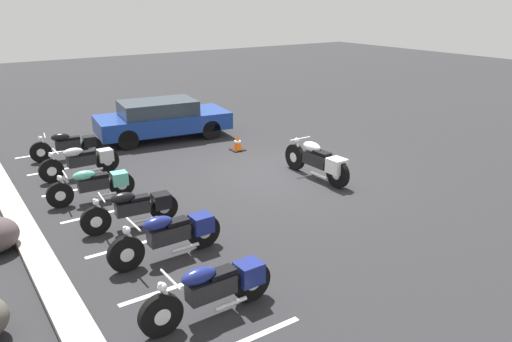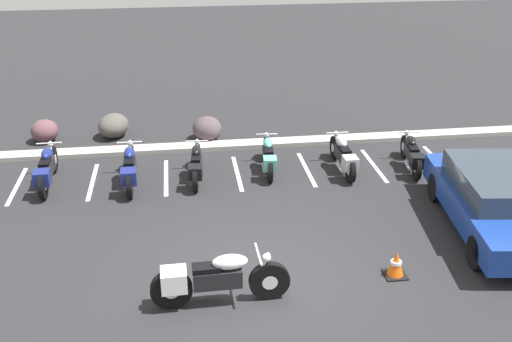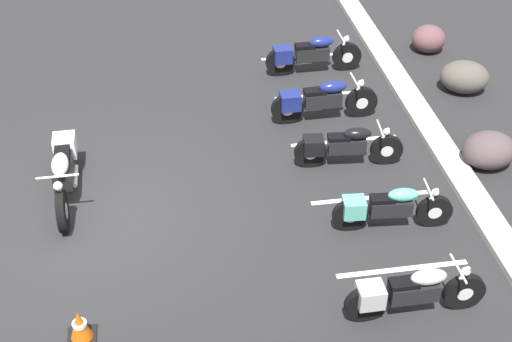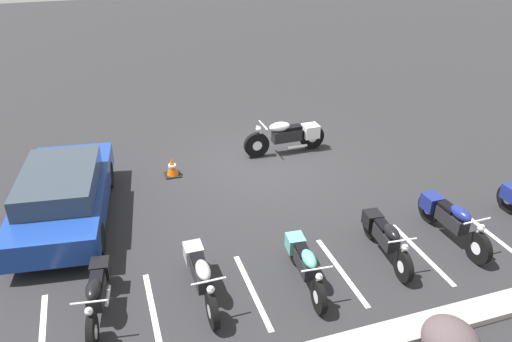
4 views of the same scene
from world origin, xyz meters
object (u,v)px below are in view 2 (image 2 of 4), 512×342
(parked_bike_4, at_px, (344,156))
(car_blue, at_px, (495,200))
(parked_bike_5, at_px, (412,154))
(landscape_rock_1, at_px, (207,129))
(parked_bike_1, at_px, (130,168))
(parked_bike_3, at_px, (268,156))
(parked_bike_2, at_px, (196,164))
(landscape_rock_0, at_px, (45,131))
(landscape_rock_2, at_px, (113,126))
(traffic_cone, at_px, (396,264))
(parked_bike_0, at_px, (47,169))
(motorcycle_white_featured, at_px, (213,279))

(parked_bike_4, distance_m, car_blue, 3.99)
(parked_bike_5, height_order, landscape_rock_1, parked_bike_5)
(car_blue, relative_size, landscape_rock_1, 4.58)
(parked_bike_1, xyz_separation_m, parked_bike_3, (3.41, 0.34, -0.04))
(parked_bike_2, bearing_deg, landscape_rock_0, 57.90)
(parked_bike_5, relative_size, car_blue, 0.44)
(parked_bike_2, height_order, landscape_rock_0, parked_bike_2)
(landscape_rock_2, bearing_deg, traffic_cone, -54.13)
(parked_bike_0, bearing_deg, traffic_cone, -124.94)
(parked_bike_5, distance_m, car_blue, 3.20)
(parked_bike_0, xyz_separation_m, parked_bike_5, (9.02, -0.24, -0.04))
(parked_bike_4, distance_m, landscape_rock_2, 6.77)
(motorcycle_white_featured, distance_m, parked_bike_3, 5.53)
(parked_bike_2, height_order, landscape_rock_2, parked_bike_2)
(motorcycle_white_featured, bearing_deg, parked_bike_1, 107.72)
(motorcycle_white_featured, relative_size, parked_bike_5, 1.20)
(parked_bike_5, bearing_deg, landscape_rock_1, 70.17)
(parked_bike_1, xyz_separation_m, landscape_rock_0, (-2.56, 3.22, -0.14))
(landscape_rock_1, distance_m, landscape_rock_2, 2.74)
(parked_bike_3, distance_m, traffic_cone, 5.13)
(car_blue, bearing_deg, parked_bike_4, -137.26)
(parked_bike_1, distance_m, parked_bike_2, 1.59)
(motorcycle_white_featured, distance_m, car_blue, 6.19)
(parked_bike_0, distance_m, traffic_cone, 8.45)
(parked_bike_4, bearing_deg, parked_bike_0, 88.53)
(car_blue, bearing_deg, traffic_cone, -54.81)
(parked_bike_4, height_order, traffic_cone, parked_bike_4)
(parked_bike_1, height_order, landscape_rock_2, parked_bike_1)
(motorcycle_white_featured, relative_size, parked_bike_4, 1.15)
(parked_bike_2, xyz_separation_m, traffic_cone, (3.43, -4.61, -0.19))
(car_blue, bearing_deg, motorcycle_white_featured, -66.38)
(parked_bike_4, bearing_deg, car_blue, -145.00)
(parked_bike_0, distance_m, car_blue, 10.14)
(car_blue, distance_m, landscape_rock_2, 10.50)
(parked_bike_2, xyz_separation_m, landscape_rock_0, (-4.15, 3.14, -0.10))
(parked_bike_1, height_order, parked_bike_3, parked_bike_1)
(landscape_rock_2, bearing_deg, landscape_rock_1, -12.92)
(parked_bike_5, distance_m, traffic_cone, 4.94)
(motorcycle_white_featured, relative_size, landscape_rock_1, 2.43)
(parked_bike_3, relative_size, parked_bike_4, 0.96)
(parked_bike_1, bearing_deg, motorcycle_white_featured, -162.28)
(landscape_rock_2, bearing_deg, parked_bike_1, -78.89)
(parked_bike_5, relative_size, traffic_cone, 3.94)
(parked_bike_3, height_order, parked_bike_4, parked_bike_4)
(parked_bike_0, relative_size, landscape_rock_1, 2.22)
(parked_bike_0, height_order, car_blue, car_blue)
(landscape_rock_0, bearing_deg, motorcycle_white_featured, -62.55)
(parked_bike_1, xyz_separation_m, landscape_rock_1, (2.01, 2.72, -0.12))
(landscape_rock_2, bearing_deg, parked_bike_2, -55.34)
(parked_bike_4, bearing_deg, parked_bike_1, 90.48)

